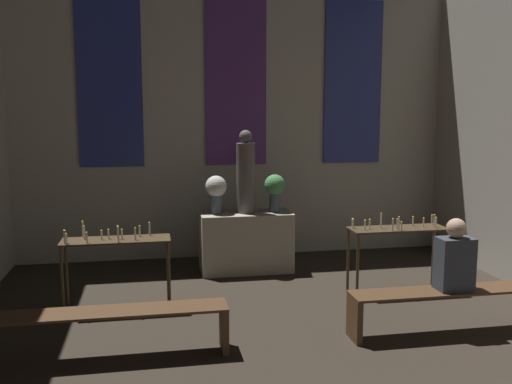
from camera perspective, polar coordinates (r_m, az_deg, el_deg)
name	(u,v)px	position (r m, az deg, el deg)	size (l,w,h in m)	color
wall_back	(235,110)	(8.94, -2.08, 8.20)	(6.95, 0.16, 4.55)	#B2AD9E
altar	(246,242)	(8.21, -1.02, -4.99)	(1.30, 0.61, 0.85)	#ADA38E
statue	(246,175)	(8.04, -1.04, 1.74)	(0.26, 0.26, 1.17)	#5B5651
flower_vase_left	(216,190)	(8.01, -4.02, 0.21)	(0.30, 0.30, 0.54)	#4C5666
flower_vase_right	(275,188)	(8.15, 1.90, 0.36)	(0.30, 0.30, 0.54)	#4C5666
candle_rack_left	(116,249)	(6.80, -13.86, -5.59)	(1.23, 0.40, 1.03)	#473823
candle_rack_right	(398,237)	(7.43, 13.97, -4.41)	(1.23, 0.40, 1.02)	#473823
pew_back_left	(93,323)	(5.59, -16.02, -12.52)	(2.50, 0.36, 0.47)	#4C331E
pew_back_right	(466,299)	(6.42, 20.27, -10.00)	(2.50, 0.36, 0.47)	#4C331E
person_seated	(455,258)	(6.22, 19.26, -6.29)	(0.36, 0.24, 0.75)	#383D47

